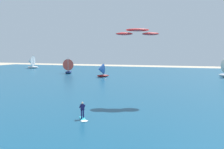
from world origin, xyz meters
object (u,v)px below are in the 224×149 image
object	(u,v)px
sailboat_center_horizon	(31,62)
sailboat_trailing	(69,66)
kitesurfer	(83,113)
sailboat_mid_right	(101,70)
kite	(137,32)

from	to	relation	value
sailboat_center_horizon	sailboat_trailing	bearing A→B (deg)	-31.00
kitesurfer	sailboat_mid_right	xyz separation A→B (m)	(-12.42, 37.26, 1.16)
kite	sailboat_mid_right	distance (m)	32.25
sailboat_trailing	sailboat_center_horizon	distance (m)	28.53
kitesurfer	sailboat_center_horizon	bearing A→B (deg)	130.20
sailboat_trailing	sailboat_mid_right	size ratio (longest dim) A/B	1.25
kitesurfer	sailboat_center_horizon	distance (m)	77.28
sailboat_center_horizon	sailboat_mid_right	bearing A→B (deg)	-30.14
sailboat_center_horizon	sailboat_mid_right	size ratio (longest dim) A/B	1.39
sailboat_center_horizon	kite	bearing A→B (deg)	-42.82
kite	sailboat_center_horizon	bearing A→B (deg)	137.18
sailboat_trailing	sailboat_center_horizon	xyz separation A→B (m)	(-24.45, 14.69, 0.25)
kitesurfer	sailboat_center_horizon	xyz separation A→B (m)	(-49.87, 59.01, 1.85)
kitesurfer	sailboat_trailing	world-z (taller)	sailboat_trailing
kitesurfer	sailboat_mid_right	size ratio (longest dim) A/B	0.50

